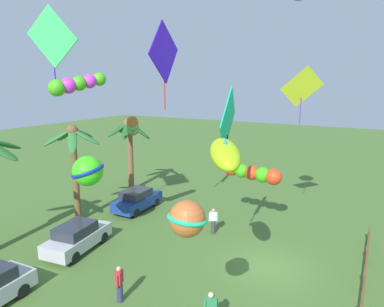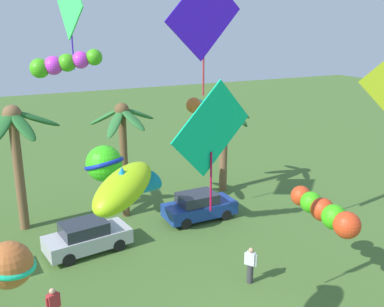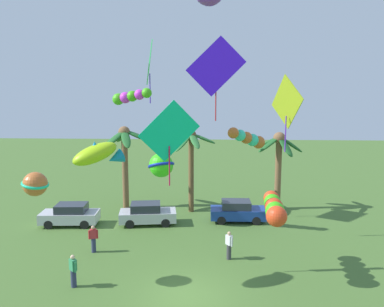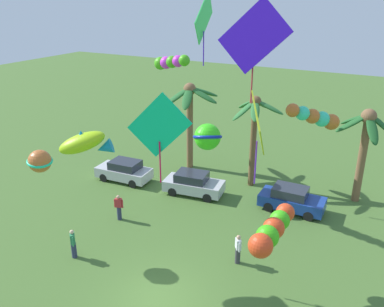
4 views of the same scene
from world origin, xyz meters
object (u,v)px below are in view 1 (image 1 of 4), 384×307
Objects in this scene: kite_tube_1 at (76,84)px; kite_tube_4 at (133,126)px; kite_diamond_7 at (52,38)px; parked_car_0 at (77,237)px; kite_ball_6 at (187,219)px; kite_ball_9 at (88,171)px; kite_diamond_8 at (228,121)px; spectator_0 at (213,221)px; kite_diamond_0 at (164,53)px; parked_car_2 at (137,200)px; palm_tree_0 at (74,150)px; kite_tube_10 at (255,173)px; kite_diamond_3 at (302,88)px; kite_fish_2 at (224,154)px; palm_tree_1 at (129,138)px; spectator_2 at (119,284)px.

kite_tube_4 is (7.70, 3.11, -2.96)m from kite_tube_1.
parked_car_0 is at bearing -100.99° from kite_diamond_7.
kite_ball_6 is 0.66× the size of kite_ball_9.
kite_diamond_8 is at bearing -75.39° from kite_diamond_7.
spectator_0 is 0.98× the size of kite_ball_6.
kite_diamond_7 is 7.02m from kite_ball_9.
kite_diamond_0 reaches higher than kite_ball_9.
parked_car_2 is 0.95× the size of kite_diamond_8.
kite_diamond_8 is at bearing -92.60° from palm_tree_0.
kite_diamond_7 reaches higher than palm_tree_0.
kite_tube_1 reaches higher than parked_car_0.
palm_tree_0 is 11.47m from kite_tube_10.
kite_tube_1 reaches higher than kite_diamond_8.
kite_diamond_0 is 11.80m from kite_ball_6.
kite_tube_4 is (-0.47, 11.41, -2.76)m from kite_diamond_3.
kite_tube_4 is at bearing 44.93° from kite_ball_6.
kite_ball_6 is at bearing -177.57° from kite_fish_2.
kite_diamond_0 is (-5.00, -6.89, 6.12)m from palm_tree_1.
kite_diamond_0 is 6.79m from kite_tube_4.
kite_diamond_0 reaches higher than kite_tube_4.
spectator_2 is 0.57× the size of kite_tube_4.
spectator_0 is at bearing 34.70° from kite_diamond_8.
kite_ball_9 is (3.32, 4.93, 3.40)m from spectator_2.
kite_diamond_7 is (-2.73, -2.17, 6.38)m from palm_tree_0.
kite_tube_1 reaches higher than palm_tree_1.
kite_fish_2 is at bearing -89.96° from kite_tube_1.
kite_tube_1 is 0.83× the size of kite_diamond_3.
kite_diamond_8 reaches higher than spectator_0.
spectator_2 is 12.51m from kite_tube_4.
kite_ball_6 is at bearing -110.94° from kite_diamond_7.
kite_tube_1 is at bearing -114.69° from parked_car_0.
kite_diamond_3 is at bearing -22.93° from kite_diamond_8.
palm_tree_1 is 2.32× the size of kite_tube_1.
palm_tree_0 is at bearing 147.29° from parked_car_2.
kite_tube_10 is (2.09, -1.76, 2.68)m from spectator_0.
kite_fish_2 is at bearing -125.65° from parked_car_2.
parked_car_0 is at bearing -166.92° from kite_tube_4.
palm_tree_1 is 14.75m from kite_diamond_3.
kite_ball_9 is (-3.65, 2.67, -6.35)m from kite_diamond_0.
kite_diamond_0 reaches higher than palm_tree_0.
kite_ball_9 is at bearing -120.90° from palm_tree_0.
palm_tree_0 is 2.50× the size of kite_fish_2.
spectator_0 is 10.90m from kite_tube_1.
kite_diamond_0 is (4.67, -2.71, 9.82)m from parked_car_0.
kite_tube_4 is at bearing 22.02° from kite_tube_1.
kite_diamond_3 is at bearing -55.74° from kite_diamond_7.
spectator_0 is at bearing 139.91° from kite_tube_10.
kite_ball_9 is (-5.31, -0.96, 3.46)m from parked_car_2.
kite_diamond_7 reaches higher than kite_diamond_0.
kite_fish_2 is at bearing -158.56° from kite_diamond_8.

